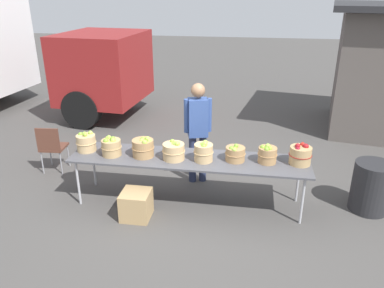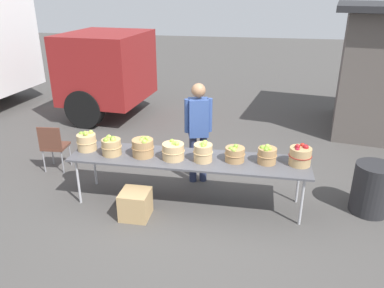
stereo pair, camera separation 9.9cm
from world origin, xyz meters
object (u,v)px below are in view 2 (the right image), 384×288
Objects in this scene: market_table at (188,160)px; apple_basket_green_4 at (203,152)px; apple_basket_green_0 at (87,142)px; apple_basket_green_2 at (143,147)px; apple_basket_green_5 at (235,154)px; apple_basket_green_6 at (267,155)px; apple_basket_green_3 at (173,151)px; produce_crate at (135,204)px; apple_basket_red_0 at (300,156)px; apple_basket_green_1 at (111,146)px; trash_barrel at (372,189)px; folding_chair at (53,144)px; vendor_adult at (198,126)px.

apple_basket_green_4 is at bearing -13.07° from market_table.
apple_basket_green_0 is 0.92× the size of apple_basket_green_2.
market_table is 0.29m from apple_basket_green_4.
apple_basket_green_5 is (1.34, 0.06, -0.03)m from apple_basket_green_2.
apple_basket_green_6 is at bearing 1.89° from market_table.
apple_basket_green_2 is 1.08× the size of apple_basket_green_4.
apple_basket_green_3 reaches higher than apple_basket_green_6.
apple_basket_green_6 is (2.71, 0.01, -0.01)m from apple_basket_green_0.
apple_basket_green_4 is at bearing -1.11° from apple_basket_green_2.
apple_basket_green_5 is at bearing 21.71° from produce_crate.
apple_basket_red_0 is at bearing 3.21° from apple_basket_green_6.
apple_basket_green_1 is 3.85m from trash_barrel.
market_table is 2.63m from folding_chair.
apple_basket_green_0 is 0.18× the size of vendor_adult.
folding_chair is (-2.57, -0.06, -0.49)m from vendor_adult.
apple_basket_green_6 is (0.90, 0.09, -0.01)m from apple_basket_green_4.
apple_basket_green_5 is 0.45m from apple_basket_green_6.
apple_basket_green_0 reaches higher than apple_basket_green_6.
apple_basket_green_2 is 0.90m from apple_basket_green_4.
apple_basket_green_0 is at bearing 175.95° from apple_basket_green_2.
trash_barrel is (3.81, 0.30, -0.51)m from apple_basket_green_1.
apple_basket_green_3 is 0.89m from apple_basket_green_5.
market_table is 11.35× the size of apple_basket_green_4.
market_table is 1.16m from apple_basket_green_1.
vendor_adult is at bearing 87.76° from market_table.
apple_basket_green_2 is 2.03m from folding_chair.
apple_basket_green_0 is at bearing 166.93° from apple_basket_green_1.
market_table is at bearing 37.14° from produce_crate.
apple_basket_green_5 is (0.88, 0.08, -0.02)m from apple_basket_green_3.
vendor_adult reaches higher than apple_basket_green_6.
apple_basket_green_2 is 1.12× the size of apple_basket_green_5.
apple_basket_green_2 is 1.80m from apple_basket_green_6.
apple_basket_green_1 is at bearing -177.27° from apple_basket_green_6.
produce_crate is (-0.47, -0.45, -0.68)m from apple_basket_green_3.
apple_basket_green_1 is 0.94m from apple_basket_green_3.
market_table is 1.60m from apple_basket_green_0.
market_table is at bearing 2.94° from apple_basket_green_2.
apple_basket_green_0 is 0.92m from apple_basket_green_2.
vendor_adult is (1.18, 0.79, 0.11)m from apple_basket_green_1.
apple_basket_green_6 is 0.38× the size of trash_barrel.
apple_basket_green_0 is 0.36× the size of folding_chair.
apple_basket_green_0 is 1.81m from apple_basket_green_4.
apple_basket_green_5 is (1.82, 0.10, -0.02)m from apple_basket_green_1.
apple_basket_green_5 reaches higher than trash_barrel.
apple_basket_green_0 is at bearing -179.41° from apple_basket_red_0.
folding_chair is at bearing 168.76° from apple_basket_green_5.
folding_chair is at bearing 165.38° from market_table.
apple_basket_green_3 is 0.94m from produce_crate.
vendor_adult is at bearing 148.08° from apple_basket_green_6.
apple_basket_green_3 is 0.82m from vendor_adult.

